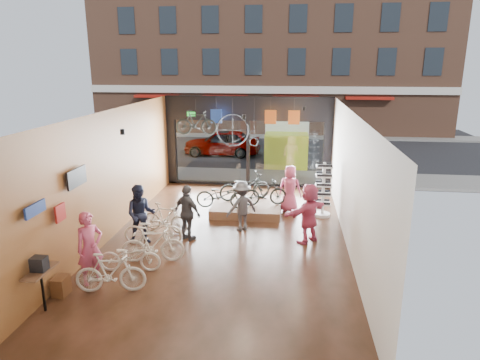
% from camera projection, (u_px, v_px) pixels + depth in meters
% --- Properties ---
extents(ground_plane, '(7.00, 12.00, 0.04)m').
position_uv_depth(ground_plane, '(227.00, 240.00, 12.84)').
color(ground_plane, black).
rests_on(ground_plane, ground).
extents(ceiling, '(7.00, 12.00, 0.04)m').
position_uv_depth(ceiling, '(226.00, 111.00, 11.82)').
color(ceiling, black).
rests_on(ceiling, ground).
extents(wall_left, '(0.04, 12.00, 3.80)m').
position_uv_depth(wall_left, '(110.00, 175.00, 12.74)').
color(wall_left, '#A26A38').
rests_on(wall_left, ground).
extents(wall_right, '(0.04, 12.00, 3.80)m').
position_uv_depth(wall_right, '(351.00, 182.00, 11.92)').
color(wall_right, beige).
rests_on(wall_right, ground).
extents(wall_back, '(7.00, 0.04, 3.80)m').
position_uv_depth(wall_back, '(168.00, 279.00, 6.57)').
color(wall_back, beige).
rests_on(wall_back, ground).
extents(storefront, '(7.00, 0.26, 3.80)m').
position_uv_depth(storefront, '(248.00, 142.00, 18.07)').
color(storefront, black).
rests_on(storefront, ground).
extents(exit_sign, '(0.35, 0.06, 0.18)m').
position_uv_depth(exit_sign, '(191.00, 114.00, 17.94)').
color(exit_sign, '#198C26').
rests_on(exit_sign, storefront).
extents(street_road, '(30.00, 18.00, 0.02)m').
position_uv_depth(street_road, '(263.00, 146.00, 27.19)').
color(street_road, black).
rests_on(street_road, ground).
extents(sidewalk_near, '(30.00, 2.40, 0.12)m').
position_uv_depth(sidewalk_near, '(251.00, 176.00, 19.71)').
color(sidewalk_near, slate).
rests_on(sidewalk_near, ground).
extents(sidewalk_far, '(30.00, 2.00, 0.12)m').
position_uv_depth(sidewalk_far, '(267.00, 135.00, 31.00)').
color(sidewalk_far, slate).
rests_on(sidewalk_far, ground).
extents(opposite_building, '(26.00, 5.00, 14.00)m').
position_uv_depth(opposite_building, '(270.00, 37.00, 31.56)').
color(opposite_building, brown).
rests_on(opposite_building, ground).
extents(street_car, '(4.32, 1.74, 1.47)m').
position_uv_depth(street_car, '(222.00, 143.00, 24.37)').
color(street_car, gray).
rests_on(street_car, street_road).
extents(box_truck, '(2.18, 6.55, 2.58)m').
position_uv_depth(box_truck, '(287.00, 137.00, 22.84)').
color(box_truck, silver).
rests_on(box_truck, street_road).
extents(floor_bike_1, '(1.67, 0.73, 0.97)m').
position_uv_depth(floor_bike_1, '(110.00, 273.00, 9.77)').
color(floor_bike_1, beige).
rests_on(floor_bike_1, ground_plane).
extents(floor_bike_2, '(1.60, 0.71, 0.81)m').
position_uv_depth(floor_bike_2, '(130.00, 256.00, 10.78)').
color(floor_bike_2, beige).
rests_on(floor_bike_2, ground_plane).
extents(floor_bike_3, '(1.72, 0.76, 1.00)m').
position_uv_depth(floor_bike_3, '(153.00, 244.00, 11.26)').
color(floor_bike_3, beige).
rests_on(floor_bike_3, ground_plane).
extents(floor_bike_4, '(1.74, 0.74, 0.89)m').
position_uv_depth(floor_bike_4, '(153.00, 230.00, 12.40)').
color(floor_bike_4, beige).
rests_on(floor_bike_4, ground_plane).
extents(floor_bike_5, '(1.60, 0.80, 0.93)m').
position_uv_depth(floor_bike_5, '(165.00, 218.00, 13.28)').
color(floor_bike_5, beige).
rests_on(floor_bike_5, ground_plane).
extents(display_platform, '(2.40, 1.80, 0.30)m').
position_uv_depth(display_platform, '(247.00, 208.00, 15.10)').
color(display_platform, brown).
rests_on(display_platform, ground_plane).
extents(display_bike_left, '(1.77, 0.63, 0.92)m').
position_uv_depth(display_bike_left, '(222.00, 195.00, 14.57)').
color(display_bike_left, black).
rests_on(display_bike_left, display_platform).
extents(display_bike_mid, '(1.62, 0.86, 0.94)m').
position_uv_depth(display_bike_mid, '(265.00, 192.00, 14.85)').
color(display_bike_mid, black).
rests_on(display_bike_mid, display_platform).
extents(display_bike_right, '(1.99, 1.34, 0.99)m').
position_uv_depth(display_bike_right, '(245.00, 186.00, 15.47)').
color(display_bike_right, black).
rests_on(display_bike_right, display_platform).
extents(customer_0, '(0.75, 0.77, 1.79)m').
position_uv_depth(customer_0, '(90.00, 248.00, 10.09)').
color(customer_0, '#CC4C72').
rests_on(customer_0, ground_plane).
extents(customer_1, '(0.98, 0.84, 1.76)m').
position_uv_depth(customer_1, '(141.00, 214.00, 12.37)').
color(customer_1, '#161C33').
rests_on(customer_1, ground_plane).
extents(customer_2, '(1.06, 0.87, 1.69)m').
position_uv_depth(customer_2, '(188.00, 213.00, 12.60)').
color(customer_2, '#3F3F44').
rests_on(customer_2, ground_plane).
extents(customer_3, '(1.18, 1.08, 1.59)m').
position_uv_depth(customer_3, '(242.00, 206.00, 13.35)').
color(customer_3, '#3F3F44').
rests_on(customer_3, ground_plane).
extents(customer_4, '(0.93, 0.73, 1.69)m').
position_uv_depth(customer_4, '(290.00, 189.00, 15.02)').
color(customer_4, '#CC4C72').
rests_on(customer_4, ground_plane).
extents(customer_5, '(1.51, 1.57, 1.78)m').
position_uv_depth(customer_5, '(309.00, 213.00, 12.44)').
color(customer_5, '#CC4C72').
rests_on(customer_5, ground_plane).
extents(sunglasses_rack, '(0.68, 0.61, 1.89)m').
position_uv_depth(sunglasses_rack, '(323.00, 190.00, 14.56)').
color(sunglasses_rack, white).
rests_on(sunglasses_rack, ground_plane).
extents(wall_merch, '(0.40, 2.40, 2.60)m').
position_uv_depth(wall_merch, '(54.00, 240.00, 9.53)').
color(wall_merch, navy).
rests_on(wall_merch, wall_left).
extents(penny_farthing, '(1.61, 0.06, 1.29)m').
position_uv_depth(penny_farthing, '(239.00, 131.00, 16.89)').
color(penny_farthing, black).
rests_on(penny_farthing, ceiling).
extents(hung_bike, '(1.59, 0.49, 0.95)m').
position_uv_depth(hung_bike, '(196.00, 122.00, 16.29)').
color(hung_bike, black).
rests_on(hung_bike, ceiling).
extents(jersey_left, '(0.45, 0.03, 0.55)m').
position_uv_depth(jersey_left, '(216.00, 116.00, 17.15)').
color(jersey_left, '#1E3F99').
rests_on(jersey_left, ceiling).
extents(jersey_mid, '(0.45, 0.03, 0.55)m').
position_uv_depth(jersey_mid, '(271.00, 117.00, 16.89)').
color(jersey_mid, '#CC5919').
rests_on(jersey_mid, ceiling).
extents(jersey_right, '(0.45, 0.03, 0.55)m').
position_uv_depth(jersey_right, '(294.00, 117.00, 16.78)').
color(jersey_right, '#CC5919').
rests_on(jersey_right, ceiling).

